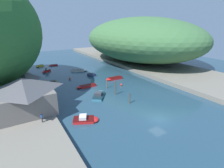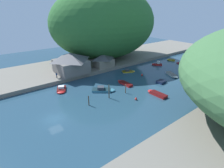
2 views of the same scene
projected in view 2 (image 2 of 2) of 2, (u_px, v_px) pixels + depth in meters
water_surface at (155, 82)px, 51.01m from camera, size 130.00×130.00×0.00m
left_bank at (102, 60)px, 70.19m from camera, size 22.00×120.00×1.11m
hillside_left at (105, 23)px, 66.84m from camera, size 30.84×43.17×26.78m
waterfront_building at (71, 62)px, 54.33m from camera, size 10.09×9.63×6.30m
boathouse_shed at (103, 60)px, 60.12m from camera, size 5.50×6.83×4.51m
boat_white_cruiser at (162, 81)px, 50.81m from camera, size 2.18×3.17×0.67m
boat_far_upstream at (181, 63)px, 67.81m from camera, size 3.52×2.24×0.39m
boat_near_quay at (104, 90)px, 45.48m from camera, size 5.35×6.02×1.33m
boat_small_dinghy at (157, 64)px, 65.98m from camera, size 3.53×3.35×1.67m
boat_mid_channel at (61, 90)px, 45.72m from camera, size 4.87×3.84×1.12m
boat_far_right_bank at (129, 71)px, 59.08m from camera, size 3.51×4.66×1.00m
boat_yellow_tender at (124, 83)px, 49.84m from camera, size 5.45×1.65×0.58m
boat_navy_launch at (173, 75)px, 55.71m from camera, size 5.65×3.64×0.60m
boat_open_rowboat at (156, 93)px, 43.71m from camera, size 5.41×1.89×0.63m
boat_red_skiff at (171, 60)px, 71.93m from camera, size 3.41×2.97×0.61m
mooring_post_nearest at (89, 101)px, 38.58m from camera, size 0.24×0.24×2.38m
mooring_post_second at (109, 91)px, 41.49m from camera, size 0.24×0.24×3.56m
mooring_post_middle at (126, 89)px, 44.20m from camera, size 0.23×0.23×2.43m
channel_buoy_near at (136, 99)px, 41.18m from camera, size 0.55×0.55×0.83m
channel_buoy_far at (142, 75)px, 55.79m from camera, size 0.56×0.56×0.84m
person_on_quay at (56, 75)px, 50.90m from camera, size 0.33×0.43×1.69m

